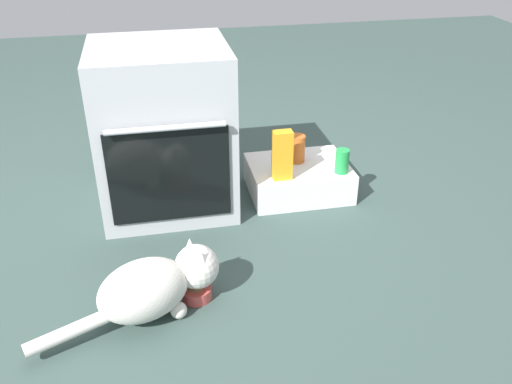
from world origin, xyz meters
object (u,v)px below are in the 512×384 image
object	(u,v)px
pantry_cabinet	(298,178)
cat	(154,286)
juice_carton	(282,155)
food_bowl	(196,291)
soda_can	(342,161)
sauce_jar	(297,149)
oven	(164,130)

from	to	relation	value
pantry_cabinet	cat	distance (m)	1.08
cat	juice_carton	size ratio (longest dim) A/B	2.85
food_bowl	soda_can	bearing A→B (deg)	37.17
juice_carton	pantry_cabinet	bearing A→B (deg)	45.35
soda_can	sauce_jar	distance (m)	0.24
sauce_jar	oven	bearing A→B (deg)	-179.22
food_bowl	cat	bearing A→B (deg)	-158.82
pantry_cabinet	juice_carton	bearing A→B (deg)	-134.65
pantry_cabinet	oven	bearing A→B (deg)	177.33
pantry_cabinet	soda_can	distance (m)	0.26
oven	pantry_cabinet	world-z (taller)	oven
juice_carton	cat	bearing A→B (deg)	-134.15
cat	soda_can	bearing A→B (deg)	13.74
cat	sauce_jar	world-z (taller)	sauce_jar
oven	cat	world-z (taller)	oven
pantry_cabinet	food_bowl	bearing A→B (deg)	-130.10
oven	pantry_cabinet	size ratio (longest dim) A/B	1.57
food_bowl	cat	distance (m)	0.19
oven	sauce_jar	xyz separation A→B (m)	(0.65, 0.01, -0.16)
oven	pantry_cabinet	distance (m)	0.72
oven	juice_carton	distance (m)	0.56
cat	sauce_jar	distance (m)	1.11
cat	juice_carton	bearing A→B (deg)	24.67
cat	sauce_jar	size ratio (longest dim) A/B	4.89
pantry_cabinet	cat	xyz separation A→B (m)	(-0.75, -0.77, 0.05)
pantry_cabinet	sauce_jar	size ratio (longest dim) A/B	3.52
food_bowl	soda_can	size ratio (longest dim) A/B	1.01
sauce_jar	pantry_cabinet	bearing A→B (deg)	-87.53
pantry_cabinet	juice_carton	distance (m)	0.26
oven	food_bowl	bearing A→B (deg)	-86.23
oven	food_bowl	world-z (taller)	oven
food_bowl	cat	world-z (taller)	cat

